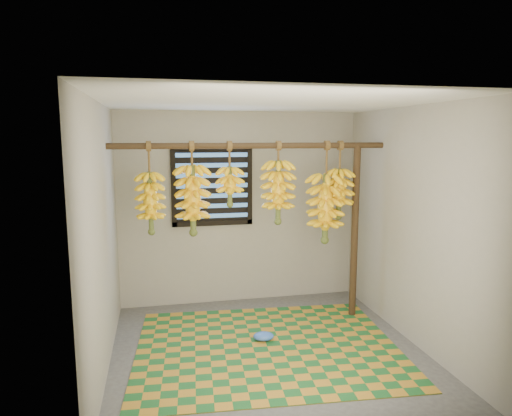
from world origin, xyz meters
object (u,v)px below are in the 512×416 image
object	(u,v)px
banana_bunch_c	(230,186)
plastic_bag	(264,336)
banana_bunch_d	(278,192)
woven_mat	(267,347)
banana_bunch_e	(325,208)
banana_bunch_f	(339,193)
banana_bunch_b	(193,200)
banana_bunch_a	(151,203)
support_post	(355,233)

from	to	relation	value
banana_bunch_c	plastic_bag	bearing A→B (deg)	-60.04
plastic_bag	banana_bunch_d	size ratio (longest dim) A/B	0.24
woven_mat	banana_bunch_e	size ratio (longest dim) A/B	2.26
banana_bunch_c	banana_bunch_f	world-z (taller)	same
banana_bunch_d	woven_mat	bearing A→B (deg)	-113.68
banana_bunch_b	banana_bunch_c	xyz separation A→B (m)	(0.40, 0.00, 0.14)
banana_bunch_a	banana_bunch_d	distance (m)	1.37
plastic_bag	banana_bunch_d	bearing A→B (deg)	59.84
banana_bunch_e	banana_bunch_f	world-z (taller)	same
banana_bunch_e	woven_mat	bearing A→B (deg)	-143.58
woven_mat	banana_bunch_a	size ratio (longest dim) A/B	2.69
woven_mat	banana_bunch_c	size ratio (longest dim) A/B	3.72
banana_bunch_d	banana_bunch_f	distance (m)	0.71
banana_bunch_a	banana_bunch_b	xyz separation A→B (m)	(0.43, -0.00, 0.02)
woven_mat	plastic_bag	world-z (taller)	plastic_bag
banana_bunch_c	banana_bunch_a	bearing A→B (deg)	180.00
banana_bunch_c	banana_bunch_e	bearing A→B (deg)	0.00
banana_bunch_c	banana_bunch_d	bearing A→B (deg)	0.00
support_post	woven_mat	size ratio (longest dim) A/B	0.77
plastic_bag	banana_bunch_b	bearing A→B (deg)	145.12
banana_bunch_b	support_post	bearing A→B (deg)	0.00
banana_bunch_d	banana_bunch_f	xyz separation A→B (m)	(0.71, 0.00, -0.03)
banana_bunch_f	plastic_bag	bearing A→B (deg)	-154.79
banana_bunch_a	banana_bunch_c	distance (m)	0.85
banana_bunch_c	banana_bunch_e	xyz separation A→B (m)	(1.09, 0.00, -0.27)
support_post	banana_bunch_c	bearing A→B (deg)	180.00
banana_bunch_d	support_post	bearing A→B (deg)	0.00
banana_bunch_b	banana_bunch_c	size ratio (longest dim) A/B	1.42
woven_mat	banana_bunch_e	xyz separation A→B (m)	(0.82, 0.61, 1.29)
support_post	banana_bunch_e	xyz separation A→B (m)	(-0.36, 0.00, 0.30)
woven_mat	banana_bunch_a	world-z (taller)	banana_bunch_a
plastic_bag	banana_bunch_c	bearing A→B (deg)	119.96
plastic_bag	banana_bunch_a	world-z (taller)	banana_bunch_a
plastic_bag	banana_bunch_b	size ratio (longest dim) A/B	0.22
banana_bunch_a	banana_bunch_c	bearing A→B (deg)	-0.00
banana_bunch_d	banana_bunch_e	distance (m)	0.59
woven_mat	support_post	bearing A→B (deg)	27.07
support_post	woven_mat	xyz separation A→B (m)	(-1.19, -0.61, -0.99)
support_post	banana_bunch_f	bearing A→B (deg)	180.00
plastic_bag	support_post	bearing A→B (deg)	21.25
banana_bunch_c	banana_bunch_f	size ratio (longest dim) A/B	0.80
support_post	plastic_bag	xyz separation A→B (m)	(-1.19, -0.46, -0.95)
support_post	plastic_bag	size ratio (longest dim) A/B	9.29
plastic_bag	banana_bunch_e	distance (m)	1.56
support_post	banana_bunch_a	bearing A→B (deg)	180.00
support_post	banana_bunch_d	size ratio (longest dim) A/B	2.22
banana_bunch_a	banana_bunch_b	size ratio (longest dim) A/B	0.97
plastic_bag	banana_bunch_f	bearing A→B (deg)	25.21
banana_bunch_b	banana_bunch_d	world-z (taller)	same
banana_bunch_b	banana_bunch_f	distance (m)	1.64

